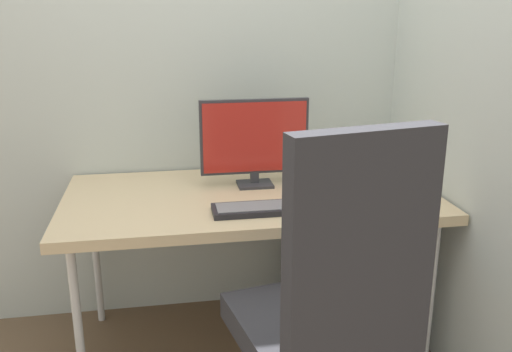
{
  "coord_description": "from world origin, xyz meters",
  "views": [
    {
      "loc": [
        -0.36,
        -2.2,
        1.49
      ],
      "look_at": [
        0.01,
        -0.08,
        0.83
      ],
      "focal_mm": 38.84,
      "sensor_mm": 36.0,
      "label": 1
    }
  ],
  "objects_px": {
    "notebook": "(402,203)",
    "monitor": "(255,139)",
    "filing_cabinet": "(345,268)",
    "mouse": "(348,201)",
    "pen_holder": "(356,158)",
    "office_chair": "(332,306)",
    "keyboard": "(266,208)"
  },
  "relations": [
    {
      "from": "office_chair",
      "to": "notebook",
      "type": "distance_m",
      "value": 0.71
    },
    {
      "from": "notebook",
      "to": "monitor",
      "type": "bearing_deg",
      "value": 136.34
    },
    {
      "from": "filing_cabinet",
      "to": "monitor",
      "type": "xyz_separation_m",
      "value": [
        -0.42,
        0.06,
        0.63
      ]
    },
    {
      "from": "office_chair",
      "to": "keyboard",
      "type": "relative_size",
      "value": 2.89
    },
    {
      "from": "office_chair",
      "to": "notebook",
      "type": "xyz_separation_m",
      "value": [
        0.45,
        0.54,
        0.11
      ]
    },
    {
      "from": "office_chair",
      "to": "monitor",
      "type": "bearing_deg",
      "value": 95.44
    },
    {
      "from": "monitor",
      "to": "keyboard",
      "type": "bearing_deg",
      "value": -92.22
    },
    {
      "from": "office_chair",
      "to": "filing_cabinet",
      "type": "height_order",
      "value": "office_chair"
    },
    {
      "from": "mouse",
      "to": "office_chair",
      "type": "bearing_deg",
      "value": -116.36
    },
    {
      "from": "office_chair",
      "to": "filing_cabinet",
      "type": "relative_size",
      "value": 1.93
    },
    {
      "from": "pen_holder",
      "to": "notebook",
      "type": "relative_size",
      "value": 0.89
    },
    {
      "from": "office_chair",
      "to": "filing_cabinet",
      "type": "bearing_deg",
      "value": 67.98
    },
    {
      "from": "monitor",
      "to": "mouse",
      "type": "distance_m",
      "value": 0.49
    },
    {
      "from": "mouse",
      "to": "pen_holder",
      "type": "distance_m",
      "value": 0.53
    },
    {
      "from": "mouse",
      "to": "pen_holder",
      "type": "xyz_separation_m",
      "value": [
        0.2,
        0.49,
        0.04
      ]
    },
    {
      "from": "monitor",
      "to": "pen_holder",
      "type": "xyz_separation_m",
      "value": [
        0.53,
        0.17,
        -0.15
      ]
    },
    {
      "from": "monitor",
      "to": "notebook",
      "type": "relative_size",
      "value": 2.24
    },
    {
      "from": "pen_holder",
      "to": "notebook",
      "type": "bearing_deg",
      "value": -89.03
    },
    {
      "from": "filing_cabinet",
      "to": "mouse",
      "type": "relative_size",
      "value": 6.12
    },
    {
      "from": "monitor",
      "to": "keyboard",
      "type": "distance_m",
      "value": 0.39
    },
    {
      "from": "mouse",
      "to": "pen_holder",
      "type": "bearing_deg",
      "value": 63.73
    },
    {
      "from": "monitor",
      "to": "notebook",
      "type": "bearing_deg",
      "value": -33.39
    },
    {
      "from": "monitor",
      "to": "filing_cabinet",
      "type": "bearing_deg",
      "value": -7.7
    },
    {
      "from": "filing_cabinet",
      "to": "notebook",
      "type": "distance_m",
      "value": 0.53
    },
    {
      "from": "mouse",
      "to": "keyboard",
      "type": "bearing_deg",
      "value": 179.6
    },
    {
      "from": "monitor",
      "to": "notebook",
      "type": "xyz_separation_m",
      "value": [
        0.54,
        -0.35,
        -0.2
      ]
    },
    {
      "from": "office_chair",
      "to": "keyboard",
      "type": "bearing_deg",
      "value": 99.99
    },
    {
      "from": "mouse",
      "to": "pen_holder",
      "type": "relative_size",
      "value": 0.54
    },
    {
      "from": "mouse",
      "to": "monitor",
      "type": "bearing_deg",
      "value": 132.11
    },
    {
      "from": "filing_cabinet",
      "to": "monitor",
      "type": "relative_size",
      "value": 1.31
    },
    {
      "from": "pen_holder",
      "to": "monitor",
      "type": "bearing_deg",
      "value": -162.02
    },
    {
      "from": "filing_cabinet",
      "to": "pen_holder",
      "type": "bearing_deg",
      "value": 64.94
    }
  ]
}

